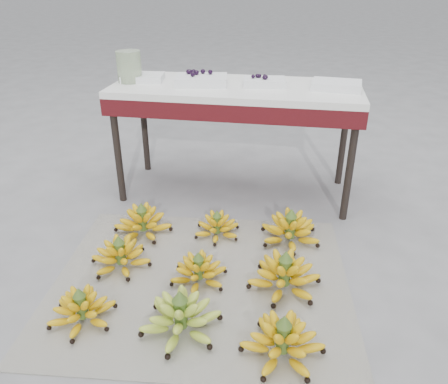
% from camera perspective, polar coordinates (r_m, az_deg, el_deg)
% --- Properties ---
extents(ground, '(60.00, 60.00, 0.00)m').
position_cam_1_polar(ground, '(1.86, -1.41, -12.98)').
color(ground, slate).
rests_on(ground, ground).
extents(newspaper_mat, '(1.34, 1.16, 0.01)m').
position_cam_1_polar(newspaper_mat, '(1.91, -2.99, -11.57)').
color(newspaper_mat, beige).
rests_on(newspaper_mat, ground).
extents(bunch_front_left, '(0.32, 0.32, 0.15)m').
position_cam_1_polar(bunch_front_left, '(1.78, -18.08, -14.38)').
color(bunch_front_left, '#E6B800').
rests_on(bunch_front_left, newspaper_mat).
extents(bunch_front_center, '(0.36, 0.36, 0.18)m').
position_cam_1_polar(bunch_front_center, '(1.66, -5.66, -15.95)').
color(bunch_front_center, olive).
rests_on(bunch_front_center, newspaper_mat).
extents(bunch_front_right, '(0.35, 0.35, 0.18)m').
position_cam_1_polar(bunch_front_right, '(1.59, 7.67, -18.79)').
color(bunch_front_right, '#E6B800').
rests_on(bunch_front_right, newspaper_mat).
extents(bunch_mid_left, '(0.29, 0.29, 0.16)m').
position_cam_1_polar(bunch_mid_left, '(2.01, -13.36, -8.12)').
color(bunch_mid_left, '#E6B800').
rests_on(bunch_mid_left, newspaper_mat).
extents(bunch_mid_center, '(0.28, 0.28, 0.15)m').
position_cam_1_polar(bunch_mid_center, '(1.88, -3.32, -10.30)').
color(bunch_mid_center, '#E6B800').
rests_on(bunch_mid_center, newspaper_mat).
extents(bunch_mid_right, '(0.31, 0.31, 0.19)m').
position_cam_1_polar(bunch_mid_right, '(1.85, 7.91, -10.74)').
color(bunch_mid_right, '#E6B800').
rests_on(bunch_mid_right, newspaper_mat).
extents(bunch_back_left, '(0.31, 0.31, 0.17)m').
position_cam_1_polar(bunch_back_left, '(2.23, -10.57, -3.98)').
color(bunch_back_left, '#E6B800').
rests_on(bunch_back_left, newspaper_mat).
extents(bunch_back_center, '(0.26, 0.26, 0.14)m').
position_cam_1_polar(bunch_back_center, '(2.18, -0.90, -4.54)').
color(bunch_back_center, '#E6B800').
rests_on(bunch_back_center, newspaper_mat).
extents(bunch_back_right, '(0.38, 0.38, 0.18)m').
position_cam_1_polar(bunch_back_right, '(2.15, 8.63, -4.93)').
color(bunch_back_right, '#E6B800').
rests_on(bunch_back_right, newspaper_mat).
extents(vendor_table, '(1.33, 0.53, 0.64)m').
position_cam_1_polar(vendor_table, '(2.43, 1.55, 12.10)').
color(vendor_table, black).
rests_on(vendor_table, ground).
extents(tray_far_left, '(0.25, 0.19, 0.04)m').
position_cam_1_polar(tray_far_left, '(2.55, -10.54, 14.49)').
color(tray_far_left, silver).
rests_on(tray_far_left, vendor_table).
extents(tray_left, '(0.30, 0.24, 0.07)m').
position_cam_1_polar(tray_left, '(2.44, -2.99, 14.45)').
color(tray_left, silver).
rests_on(tray_left, vendor_table).
extents(tray_right, '(0.24, 0.19, 0.06)m').
position_cam_1_polar(tray_right, '(2.42, 5.29, 14.16)').
color(tray_right, silver).
rests_on(tray_right, vendor_table).
extents(tray_far_right, '(0.27, 0.21, 0.04)m').
position_cam_1_polar(tray_far_right, '(2.40, 14.48, 13.37)').
color(tray_far_right, silver).
rests_on(tray_far_right, vendor_table).
extents(glass_jar, '(0.17, 0.17, 0.17)m').
position_cam_1_polar(glass_jar, '(2.53, -12.29, 15.72)').
color(glass_jar, beige).
rests_on(glass_jar, vendor_table).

